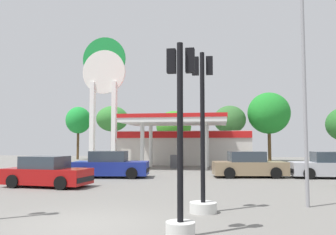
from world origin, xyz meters
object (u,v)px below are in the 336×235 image
at_px(car_0, 111,165).
at_px(car_2, 47,173).
at_px(car_4, 329,166).
at_px(traffic_signal_2, 180,163).
at_px(traffic_signal_1, 203,160).
at_px(tree_4, 269,113).
at_px(tree_1, 112,119).
at_px(station_pole_sign, 104,83).
at_px(corner_streetlamp, 305,64).
at_px(tree_2, 174,127).
at_px(tree_3, 230,120).
at_px(tree_0, 78,120).
at_px(car_1, 249,165).

relative_size(car_0, car_2, 1.10).
distance_m(car_4, traffic_signal_2, 15.98).
relative_size(traffic_signal_1, tree_4, 0.63).
bearing_deg(tree_4, tree_1, -179.71).
height_order(station_pole_sign, traffic_signal_1, station_pole_sign).
xyz_separation_m(car_4, corner_streetlamp, (-3.58, -10.18, 4.00)).
relative_size(car_2, traffic_signal_2, 0.96).
xyz_separation_m(tree_2, tree_3, (6.82, -2.60, 0.58)).
relative_size(tree_0, tree_2, 1.11).
relative_size(tree_1, tree_2, 1.09).
xyz_separation_m(car_1, car_2, (-9.94, -6.22, -0.05)).
xyz_separation_m(tree_2, tree_4, (11.24, -1.98, 1.34)).
bearing_deg(tree_2, car_4, -59.14).
relative_size(traffic_signal_1, tree_2, 0.81).
xyz_separation_m(car_0, tree_4, (12.05, 20.13, 4.75)).
relative_size(car_1, tree_2, 0.76).
xyz_separation_m(car_1, traffic_signal_2, (-2.56, -14.01, 0.93)).
bearing_deg(car_1, corner_streetlamp, -83.48).
bearing_deg(tree_4, tree_0, 176.70).
distance_m(station_pole_sign, tree_3, 15.30).
bearing_deg(car_4, tree_3, 106.86).
height_order(car_0, corner_streetlamp, corner_streetlamp).
bearing_deg(tree_3, traffic_signal_2, -93.31).
distance_m(traffic_signal_1, corner_streetlamp, 4.75).
distance_m(traffic_signal_2, tree_4, 33.51).
height_order(station_pole_sign, car_0, station_pole_sign).
xyz_separation_m(car_1, traffic_signal_1, (-2.20, -11.20, 0.85)).
bearing_deg(corner_streetlamp, tree_3, 93.75).
xyz_separation_m(car_1, corner_streetlamp, (1.14, -9.98, 4.00)).
relative_size(traffic_signal_2, tree_4, 0.56).
distance_m(car_0, tree_1, 21.49).
bearing_deg(corner_streetlamp, tree_1, 119.16).
bearing_deg(car_0, tree_3, 68.65).
bearing_deg(car_1, car_4, 2.34).
height_order(car_4, traffic_signal_1, traffic_signal_1).
height_order(car_2, tree_1, tree_1).
relative_size(tree_2, corner_streetlamp, 0.76).
bearing_deg(car_2, car_1, 32.01).
bearing_deg(tree_0, tree_1, -16.19).
distance_m(car_2, traffic_signal_1, 9.25).
xyz_separation_m(car_0, car_2, (-1.62, -4.77, -0.07)).
xyz_separation_m(tree_0, tree_3, (19.10, -1.97, -0.27)).
height_order(car_0, tree_4, tree_4).
bearing_deg(tree_2, traffic_signal_2, -81.86).
relative_size(traffic_signal_2, tree_3, 0.69).
height_order(station_pole_sign, tree_3, station_pole_sign).
relative_size(car_0, corner_streetlamp, 0.59).
height_order(traffic_signal_2, tree_0, tree_0).
bearing_deg(tree_0, tree_4, -3.30).
relative_size(car_0, tree_4, 0.60).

